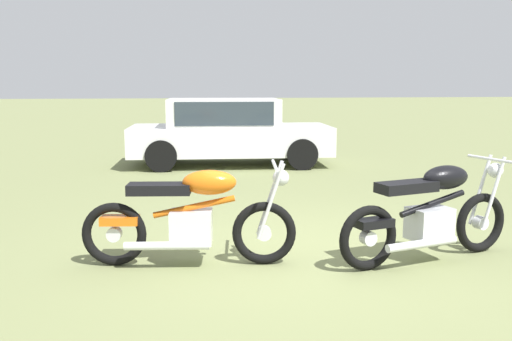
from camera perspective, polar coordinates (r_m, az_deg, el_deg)
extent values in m
plane|color=olive|center=(5.75, 4.85, -8.71)|extent=(120.00, 120.00, 0.00)
torus|color=black|center=(5.35, 0.86, -6.56)|extent=(0.63, 0.17, 0.62)
torus|color=black|center=(5.49, -14.61, -6.46)|extent=(0.63, 0.17, 0.62)
cylinder|color=silver|center=(5.35, 0.86, -6.56)|extent=(0.15, 0.12, 0.14)
cylinder|color=silver|center=(5.49, -14.61, -6.46)|extent=(0.15, 0.12, 0.14)
cylinder|color=silver|center=(5.36, 1.46, -2.85)|extent=(0.27, 0.07, 0.74)
cylinder|color=silver|center=(5.19, 1.57, -3.27)|extent=(0.27, 0.07, 0.74)
cube|color=silver|center=(5.35, -6.77, -5.87)|extent=(0.43, 0.35, 0.32)
cylinder|color=orange|center=(5.30, -6.49, -3.78)|extent=(0.80, 0.16, 0.23)
ellipsoid|color=orange|center=(5.24, -4.90, -1.25)|extent=(0.55, 0.32, 0.24)
cube|color=black|center=(5.30, -10.08, -1.89)|extent=(0.62, 0.31, 0.10)
cube|color=orange|center=(5.44, -14.05, -5.05)|extent=(0.38, 0.22, 0.08)
cylinder|color=silver|center=(5.22, 1.97, 0.53)|extent=(0.11, 0.64, 0.03)
sphere|color=silver|center=(5.24, 2.62, -0.76)|extent=(0.18, 0.18, 0.16)
cylinder|color=silver|center=(5.26, -9.31, -7.78)|extent=(0.80, 0.18, 0.08)
torus|color=black|center=(6.19, 22.42, -5.07)|extent=(0.63, 0.25, 0.63)
torus|color=black|center=(5.29, 11.65, -6.92)|extent=(0.63, 0.25, 0.63)
cylinder|color=silver|center=(6.19, 22.42, -5.07)|extent=(0.16, 0.13, 0.14)
cylinder|color=silver|center=(5.29, 11.65, -6.92)|extent=(0.16, 0.13, 0.14)
cylinder|color=silver|center=(6.23, 22.40, -1.86)|extent=(0.27, 0.11, 0.74)
cylinder|color=silver|center=(6.11, 23.61, -2.14)|extent=(0.27, 0.11, 0.74)
cube|color=silver|center=(5.71, 17.65, -5.29)|extent=(0.46, 0.39, 0.32)
cylinder|color=black|center=(5.68, 17.98, -3.30)|extent=(0.76, 0.26, 0.22)
ellipsoid|color=black|center=(5.74, 19.22, -0.68)|extent=(0.57, 0.39, 0.24)
cube|color=black|center=(5.44, 15.47, -1.66)|extent=(0.64, 0.39, 0.10)
cube|color=black|center=(5.28, 12.23, -5.38)|extent=(0.39, 0.27, 0.08)
cylinder|color=silver|center=(6.14, 23.45, 1.08)|extent=(0.20, 0.63, 0.03)
sphere|color=silver|center=(6.20, 23.75, 0.02)|extent=(0.20, 0.20, 0.16)
cylinder|color=silver|center=(5.49, 16.95, -7.34)|extent=(0.79, 0.29, 0.08)
cube|color=silver|center=(11.81, -2.68, 3.24)|extent=(4.35, 1.97, 0.60)
cube|color=silver|center=(11.76, -3.43, 6.04)|extent=(2.43, 1.69, 0.60)
cube|color=#2D3842|center=(11.76, -3.44, 6.14)|extent=(2.08, 1.70, 0.48)
cylinder|color=black|center=(12.77, 3.59, 2.63)|extent=(0.65, 0.26, 0.64)
cylinder|color=black|center=(11.20, 4.83, 1.71)|extent=(0.65, 0.26, 0.64)
cylinder|color=black|center=(12.65, -9.31, 2.47)|extent=(0.65, 0.26, 0.64)
cylinder|color=black|center=(11.07, -9.89, 1.52)|extent=(0.65, 0.26, 0.64)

